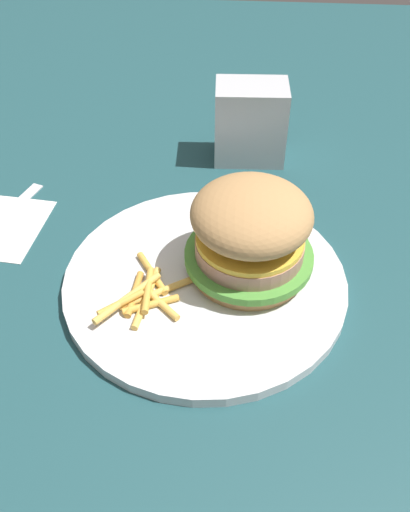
{
  "coord_description": "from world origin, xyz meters",
  "views": [
    {
      "loc": [
        0.43,
        0.01,
        0.43
      ],
      "look_at": [
        0.02,
        -0.02,
        0.04
      ],
      "focal_mm": 40.03,
      "sensor_mm": 36.0,
      "label": 1
    }
  ],
  "objects_px": {
    "plate": "(205,281)",
    "fries_pile": "(145,295)",
    "napkin_dispenser": "(250,123)",
    "sandwich": "(250,233)"
  },
  "relations": [
    {
      "from": "plate",
      "to": "fries_pile",
      "type": "xyz_separation_m",
      "value": [
        0.03,
        -0.06,
        0.01
      ]
    },
    {
      "from": "plate",
      "to": "fries_pile",
      "type": "height_order",
      "value": "fries_pile"
    },
    {
      "from": "sandwich",
      "to": "napkin_dispenser",
      "type": "distance_m",
      "value": 0.23
    },
    {
      "from": "napkin_dispenser",
      "to": "plate",
      "type": "bearing_deg",
      "value": -101.89
    },
    {
      "from": "sandwich",
      "to": "napkin_dispenser",
      "type": "xyz_separation_m",
      "value": [
        -0.23,
        -0.0,
        -0.01
      ]
    },
    {
      "from": "fries_pile",
      "to": "napkin_dispenser",
      "type": "height_order",
      "value": "napkin_dispenser"
    },
    {
      "from": "plate",
      "to": "fries_pile",
      "type": "distance_m",
      "value": 0.07
    },
    {
      "from": "sandwich",
      "to": "fries_pile",
      "type": "relative_size",
      "value": 1.25
    },
    {
      "from": "fries_pile",
      "to": "napkin_dispenser",
      "type": "distance_m",
      "value": 0.29
    },
    {
      "from": "sandwich",
      "to": "plate",
      "type": "bearing_deg",
      "value": -69.65
    }
  ]
}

